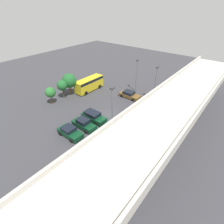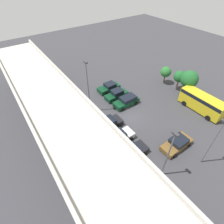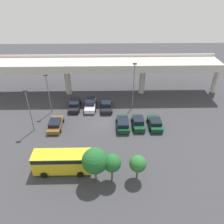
{
  "view_description": "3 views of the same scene",
  "coord_description": "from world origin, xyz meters",
  "px_view_note": "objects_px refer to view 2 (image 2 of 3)",
  "views": [
    {
      "loc": [
        21.02,
        17.41,
        18.44
      ],
      "look_at": [
        -0.04,
        0.49,
        0.92
      ],
      "focal_mm": 28.0,
      "sensor_mm": 36.0,
      "label": 1
    },
    {
      "loc": [
        -15.4,
        14.85,
        19.88
      ],
      "look_at": [
        1.35,
        3.0,
        1.59
      ],
      "focal_mm": 28.0,
      "sensor_mm": 36.0,
      "label": 2
    },
    {
      "loc": [
        0.56,
        -31.0,
        22.13
      ],
      "look_at": [
        1.22,
        0.3,
        2.02
      ],
      "focal_mm": 35.0,
      "sensor_mm": 36.0,
      "label": 3
    }
  ],
  "objects_px": {
    "parked_car_1": "(131,153)",
    "shuttle_bus": "(202,102)",
    "parked_car_0": "(177,143)",
    "tree_front_centre": "(180,77)",
    "lamp_post_near_aisle": "(169,153)",
    "lamp_post_mid_lot": "(88,85)",
    "parked_car_3": "(108,124)",
    "tree_front_left": "(189,79)",
    "parked_car_2": "(118,138)",
    "parked_car_4": "(127,101)",
    "tree_front_right": "(166,72)",
    "parked_car_5": "(117,94)",
    "lamp_post_by_overpass": "(214,140)",
    "parked_car_6": "(109,87)"
  },
  "relations": [
    {
      "from": "parked_car_2",
      "to": "lamp_post_near_aisle",
      "type": "relative_size",
      "value": 0.64
    },
    {
      "from": "parked_car_2",
      "to": "shuttle_bus",
      "type": "relative_size",
      "value": 0.65
    },
    {
      "from": "parked_car_0",
      "to": "parked_car_3",
      "type": "distance_m",
      "value": 10.26
    },
    {
      "from": "parked_car_3",
      "to": "tree_front_left",
      "type": "height_order",
      "value": "tree_front_left"
    },
    {
      "from": "lamp_post_near_aisle",
      "to": "parked_car_1",
      "type": "bearing_deg",
      "value": 17.83
    },
    {
      "from": "parked_car_0",
      "to": "parked_car_1",
      "type": "distance_m",
      "value": 6.67
    },
    {
      "from": "parked_car_6",
      "to": "shuttle_bus",
      "type": "distance_m",
      "value": 16.75
    },
    {
      "from": "parked_car_6",
      "to": "lamp_post_mid_lot",
      "type": "bearing_deg",
      "value": 27.86
    },
    {
      "from": "lamp_post_mid_lot",
      "to": "tree_front_left",
      "type": "relative_size",
      "value": 1.83
    },
    {
      "from": "parked_car_1",
      "to": "parked_car_6",
      "type": "xyz_separation_m",
      "value": [
        14.28,
        -6.33,
        -0.0
      ]
    },
    {
      "from": "lamp_post_near_aisle",
      "to": "tree_front_right",
      "type": "bearing_deg",
      "value": -48.47
    },
    {
      "from": "shuttle_bus",
      "to": "tree_front_centre",
      "type": "bearing_deg",
      "value": 164.96
    },
    {
      "from": "shuttle_bus",
      "to": "lamp_post_mid_lot",
      "type": "height_order",
      "value": "lamp_post_mid_lot"
    },
    {
      "from": "shuttle_bus",
      "to": "tree_front_left",
      "type": "distance_m",
      "value": 4.93
    },
    {
      "from": "parked_car_2",
      "to": "parked_car_3",
      "type": "bearing_deg",
      "value": 80.8
    },
    {
      "from": "lamp_post_mid_lot",
      "to": "lamp_post_by_overpass",
      "type": "height_order",
      "value": "lamp_post_mid_lot"
    },
    {
      "from": "tree_front_centre",
      "to": "lamp_post_mid_lot",
      "type": "bearing_deg",
      "value": 76.04
    },
    {
      "from": "lamp_post_near_aisle",
      "to": "parked_car_4",
      "type": "bearing_deg",
      "value": -21.24
    },
    {
      "from": "lamp_post_by_overpass",
      "to": "tree_front_centre",
      "type": "distance_m",
      "value": 16.59
    },
    {
      "from": "lamp_post_near_aisle",
      "to": "tree_front_right",
      "type": "relative_size",
      "value": 2.08
    },
    {
      "from": "parked_car_2",
      "to": "shuttle_bus",
      "type": "bearing_deg",
      "value": -9.18
    },
    {
      "from": "shuttle_bus",
      "to": "lamp_post_by_overpass",
      "type": "xyz_separation_m",
      "value": [
        -6.37,
        8.86,
        2.67
      ]
    },
    {
      "from": "parked_car_1",
      "to": "parked_car_4",
      "type": "bearing_deg",
      "value": 54.15
    },
    {
      "from": "parked_car_1",
      "to": "parked_car_3",
      "type": "relative_size",
      "value": 1.05
    },
    {
      "from": "parked_car_6",
      "to": "tree_front_right",
      "type": "height_order",
      "value": "tree_front_right"
    },
    {
      "from": "tree_front_centre",
      "to": "lamp_post_near_aisle",
      "type": "bearing_deg",
      "value": 124.24
    },
    {
      "from": "parked_car_5",
      "to": "tree_front_centre",
      "type": "distance_m",
      "value": 12.45
    },
    {
      "from": "tree_front_left",
      "to": "parked_car_5",
      "type": "bearing_deg",
      "value": 59.42
    },
    {
      "from": "parked_car_1",
      "to": "tree_front_centre",
      "type": "bearing_deg",
      "value": 21.32
    },
    {
      "from": "parked_car_0",
      "to": "parked_car_6",
      "type": "distance_m",
      "value": 16.74
    },
    {
      "from": "tree_front_left",
      "to": "parked_car_1",
      "type": "bearing_deg",
      "value": 105.34
    },
    {
      "from": "parked_car_4",
      "to": "tree_front_right",
      "type": "xyz_separation_m",
      "value": [
        1.11,
        -10.87,
        1.78
      ]
    },
    {
      "from": "parked_car_4",
      "to": "lamp_post_near_aisle",
      "type": "bearing_deg",
      "value": 68.76
    },
    {
      "from": "parked_car_0",
      "to": "parked_car_2",
      "type": "xyz_separation_m",
      "value": [
        5.45,
        6.18,
        0.15
      ]
    },
    {
      "from": "lamp_post_mid_lot",
      "to": "tree_front_right",
      "type": "distance_m",
      "value": 17.25
    },
    {
      "from": "parked_car_2",
      "to": "parked_car_5",
      "type": "height_order",
      "value": "parked_car_2"
    },
    {
      "from": "parked_car_0",
      "to": "parked_car_1",
      "type": "xyz_separation_m",
      "value": [
        2.45,
        6.2,
        0.05
      ]
    },
    {
      "from": "parked_car_2",
      "to": "parked_car_6",
      "type": "distance_m",
      "value": 12.93
    },
    {
      "from": "lamp_post_mid_lot",
      "to": "tree_front_centre",
      "type": "distance_m",
      "value": 17.85
    },
    {
      "from": "parked_car_5",
      "to": "lamp_post_near_aisle",
      "type": "relative_size",
      "value": 0.58
    },
    {
      "from": "tree_front_right",
      "to": "lamp_post_mid_lot",
      "type": "bearing_deg",
      "value": 86.2
    },
    {
      "from": "parked_car_3",
      "to": "shuttle_bus",
      "type": "relative_size",
      "value": 0.6
    },
    {
      "from": "parked_car_0",
      "to": "parked_car_1",
      "type": "height_order",
      "value": "parked_car_1"
    },
    {
      "from": "parked_car_2",
      "to": "parked_car_5",
      "type": "xyz_separation_m",
      "value": [
        8.49,
        -6.08,
        -0.06
      ]
    },
    {
      "from": "parked_car_2",
      "to": "parked_car_4",
      "type": "xyz_separation_m",
      "value": [
        5.84,
        -6.37,
        -0.03
      ]
    },
    {
      "from": "parked_car_0",
      "to": "parked_car_5",
      "type": "distance_m",
      "value": 13.93
    },
    {
      "from": "parked_car_4",
      "to": "lamp_post_by_overpass",
      "type": "bearing_deg",
      "value": 91.88
    },
    {
      "from": "parked_car_1",
      "to": "tree_front_centre",
      "type": "relative_size",
      "value": 1.15
    },
    {
      "from": "parked_car_1",
      "to": "shuttle_bus",
      "type": "relative_size",
      "value": 0.63
    },
    {
      "from": "parked_car_6",
      "to": "tree_front_centre",
      "type": "height_order",
      "value": "tree_front_centre"
    }
  ]
}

